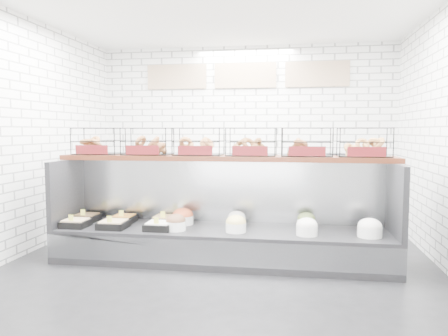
# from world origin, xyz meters

# --- Properties ---
(ground) EXTENTS (5.50, 5.50, 0.00)m
(ground) POSITION_xyz_m (0.00, 0.00, 0.00)
(ground) COLOR black
(ground) RESTS_ON ground
(room_shell) EXTENTS (5.02, 5.51, 3.01)m
(room_shell) POSITION_xyz_m (0.00, 0.60, 2.06)
(room_shell) COLOR white
(room_shell) RESTS_ON ground
(display_case) EXTENTS (4.00, 0.90, 1.20)m
(display_case) POSITION_xyz_m (-0.01, 0.34, 0.33)
(display_case) COLOR black
(display_case) RESTS_ON ground
(bagel_shelf) EXTENTS (4.10, 0.50, 0.40)m
(bagel_shelf) POSITION_xyz_m (-0.00, 0.52, 1.38)
(bagel_shelf) COLOR #3E180D
(bagel_shelf) RESTS_ON display_case
(prep_counter) EXTENTS (4.00, 0.60, 1.20)m
(prep_counter) POSITION_xyz_m (-0.01, 2.43, 0.47)
(prep_counter) COLOR #93969B
(prep_counter) RESTS_ON ground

